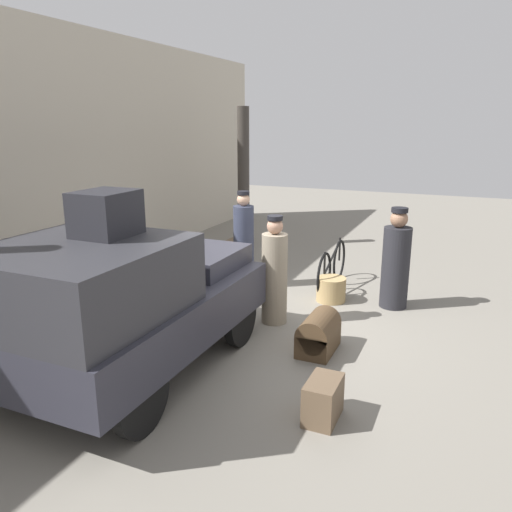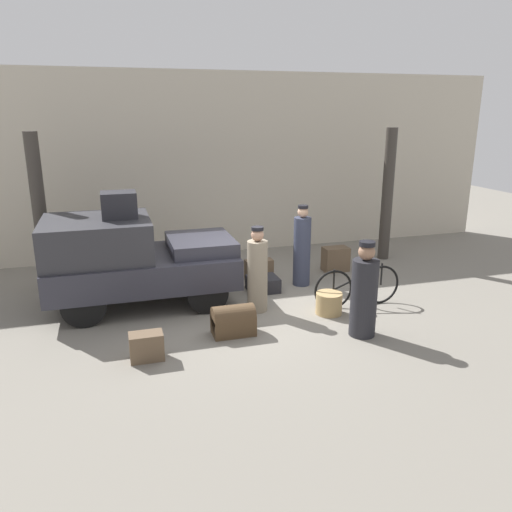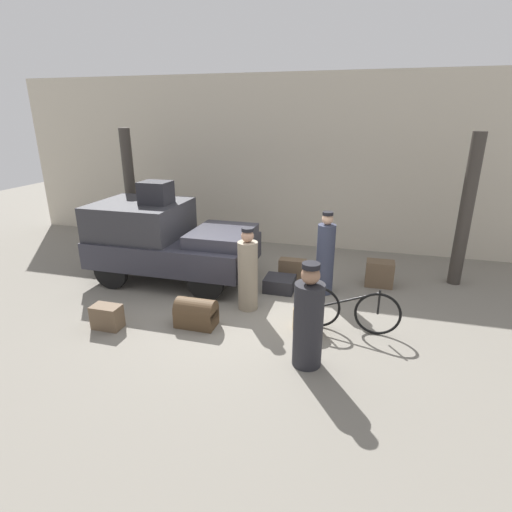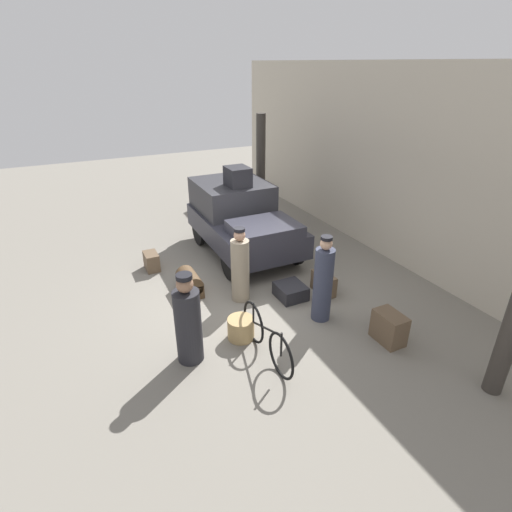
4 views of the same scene
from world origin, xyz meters
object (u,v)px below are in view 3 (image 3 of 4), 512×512
object	(u,v)px
trunk_wicker_pale	(107,317)
truck	(166,238)
trunk_umber_medium	(293,269)
suitcase_black_upright	(379,274)
trunk_barrel_dark	(196,313)
porter_with_bicycle	(308,321)
bicycle	(347,310)
porter_lifting_near_truck	(325,257)
trunk_on_truck_roof	(156,193)
suitcase_small_leather	(280,284)
wicker_basket	(307,320)
porter_carrying_trunk	(248,273)

from	to	relation	value
trunk_wicker_pale	truck	bearing A→B (deg)	91.18
trunk_umber_medium	suitcase_black_upright	distance (m)	1.87
trunk_barrel_dark	porter_with_bicycle	bearing A→B (deg)	-17.09
bicycle	trunk_umber_medium	distance (m)	2.43
truck	porter_lifting_near_truck	bearing A→B (deg)	1.98
porter_with_bicycle	trunk_on_truck_roof	size ratio (longest dim) A/B	2.56
trunk_on_truck_roof	trunk_umber_medium	bearing A→B (deg)	13.90
trunk_umber_medium	suitcase_small_leather	xyz separation A→B (m)	(-0.14, -0.73, -0.08)
wicker_basket	trunk_on_truck_roof	distance (m)	4.20
trunk_barrel_dark	trunk_wicker_pale	world-z (taller)	trunk_barrel_dark
porter_carrying_trunk	trunk_on_truck_roof	distance (m)	2.79
wicker_basket	trunk_umber_medium	bearing A→B (deg)	106.55
porter_carrying_trunk	suitcase_black_upright	distance (m)	3.02
trunk_umber_medium	trunk_wicker_pale	xyz separation A→B (m)	(-2.67, -3.05, -0.01)
trunk_barrel_dark	trunk_wicker_pale	xyz separation A→B (m)	(-1.44, -0.48, -0.03)
truck	porter_with_bicycle	bearing A→B (deg)	-35.19
bicycle	trunk_wicker_pale	distance (m)	4.10
wicker_basket	suitcase_small_leather	xyz separation A→B (m)	(-0.79, 1.49, -0.05)
porter_with_bicycle	porter_lifting_near_truck	bearing A→B (deg)	90.99
porter_carrying_trunk	trunk_wicker_pale	distance (m)	2.57
truck	trunk_on_truck_roof	size ratio (longest dim) A/B	5.55
suitcase_black_upright	trunk_on_truck_roof	xyz separation A→B (m)	(-4.73, -0.79, 1.65)
bicycle	trunk_umber_medium	bearing A→B (deg)	122.65
wicker_basket	trunk_wicker_pale	distance (m)	3.43
truck	trunk_wicker_pale	xyz separation A→B (m)	(0.05, -2.34, -0.71)
trunk_barrel_dark	trunk_on_truck_roof	distance (m)	3.00
porter_with_bicycle	trunk_wicker_pale	distance (m)	3.51
bicycle	trunk_on_truck_roof	xyz separation A→B (m)	(-4.17, 1.34, 1.54)
trunk_wicker_pale	trunk_on_truck_roof	xyz separation A→B (m)	(-0.19, 2.34, 1.72)
porter_with_bicycle	bicycle	bearing A→B (deg)	66.30
trunk_umber_medium	wicker_basket	bearing A→B (deg)	-73.45
wicker_basket	trunk_wicker_pale	world-z (taller)	trunk_wicker_pale
porter_with_bicycle	suitcase_black_upright	bearing A→B (deg)	71.98
porter_with_bicycle	trunk_wicker_pale	size ratio (longest dim) A/B	3.22
bicycle	porter_carrying_trunk	size ratio (longest dim) A/B	1.10
trunk_umber_medium	trunk_barrel_dark	size ratio (longest dim) A/B	0.87
porter_carrying_trunk	trunk_umber_medium	distance (m)	1.84
porter_carrying_trunk	suitcase_small_leather	distance (m)	1.19
truck	porter_carrying_trunk	bearing A→B (deg)	-24.30
porter_with_bicycle	suitcase_black_upright	xyz separation A→B (m)	(1.06, 3.27, -0.44)
wicker_basket	trunk_wicker_pale	bearing A→B (deg)	-165.86
bicycle	porter_carrying_trunk	distance (m)	1.91
porter_with_bicycle	trunk_umber_medium	xyz separation A→B (m)	(-0.81, 3.19, -0.49)
trunk_barrel_dark	wicker_basket	bearing A→B (deg)	10.64
porter_with_bicycle	trunk_on_truck_roof	world-z (taller)	trunk_on_truck_roof
trunk_umber_medium	porter_lifting_near_truck	bearing A→B (deg)	-37.65
truck	suitcase_black_upright	distance (m)	4.70
porter_lifting_near_truck	porter_carrying_trunk	bearing A→B (deg)	-139.82
suitcase_small_leather	trunk_wicker_pale	distance (m)	3.44
wicker_basket	truck	bearing A→B (deg)	155.93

